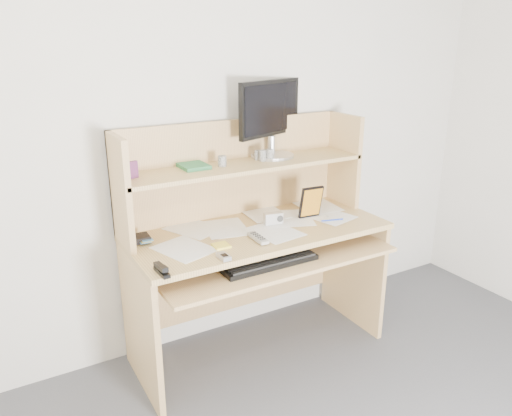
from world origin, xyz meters
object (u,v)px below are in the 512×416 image
desk (251,234)px  keyboard (267,260)px  tv_remote (258,238)px  monitor (270,116)px  game_case (311,202)px

desk → keyboard: desk is taller
keyboard → tv_remote: 0.12m
keyboard → monitor: (0.29, 0.46, 0.64)m
desk → monitor: size_ratio=2.95×
game_case → monitor: size_ratio=0.39×
game_case → monitor: bearing=121.5°
tv_remote → game_case: size_ratio=0.85×
keyboard → game_case: game_case is taller
monitor → tv_remote: bearing=-148.4°
desk → tv_remote: desk is taller
tv_remote → desk: bearing=70.8°
keyboard → game_case: bearing=26.8°
desk → tv_remote: size_ratio=8.79×
tv_remote → monitor: bearing=53.6°
keyboard → game_case: 0.50m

